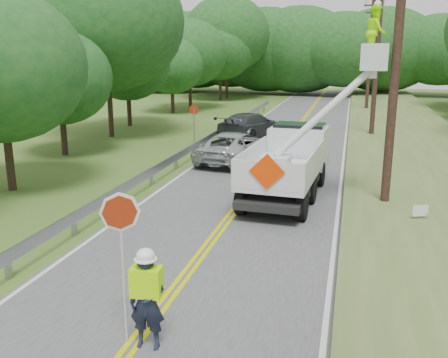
# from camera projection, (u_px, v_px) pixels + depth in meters

# --- Properties ---
(ground) EXTENTS (140.00, 140.00, 0.00)m
(ground) POSITION_uv_depth(u_px,v_px,m) (151.00, 321.00, 10.17)
(ground) COLOR #3E5C26
(ground) RESTS_ON ground
(road) EXTENTS (7.20, 96.00, 0.03)m
(road) POSITION_uv_depth(u_px,v_px,m) (266.00, 169.00, 23.31)
(road) COLOR #454547
(road) RESTS_ON ground
(guardrail) EXTENTS (0.18, 48.00, 0.77)m
(guardrail) POSITION_uv_depth(u_px,v_px,m) (190.00, 150.00, 24.99)
(guardrail) COLOR #929399
(guardrail) RESTS_ON ground
(utility_poles) EXTENTS (1.60, 43.30, 10.00)m
(utility_poles) POSITION_uv_depth(u_px,v_px,m) (383.00, 53.00, 23.64)
(utility_poles) COLOR black
(utility_poles) RESTS_ON ground
(tall_grass_verge) EXTENTS (7.00, 96.00, 0.30)m
(tall_grass_verge) POSITION_uv_depth(u_px,v_px,m) (429.00, 175.00, 21.58)
(tall_grass_verge) COLOR #4A6C2B
(tall_grass_verge) RESTS_ON ground
(treeline_left) EXTENTS (10.46, 54.49, 11.41)m
(treeline_left) POSITION_uv_depth(u_px,v_px,m) (163.00, 42.00, 38.62)
(treeline_left) COLOR #332319
(treeline_left) RESTS_ON ground
(treeline_horizon) EXTENTS (56.71, 13.70, 10.85)m
(treeline_horizon) POSITION_uv_depth(u_px,v_px,m) (305.00, 50.00, 62.20)
(treeline_horizon) COLOR #16491D
(treeline_horizon) RESTS_ON ground
(flagger) EXTENTS (1.12, 0.48, 2.94)m
(flagger) POSITION_uv_depth(u_px,v_px,m) (146.00, 295.00, 9.01)
(flagger) COLOR #191E33
(flagger) RESTS_ON road
(bucket_truck) EXTENTS (4.61, 7.03, 6.75)m
(bucket_truck) POSITION_uv_depth(u_px,v_px,m) (297.00, 153.00, 19.21)
(bucket_truck) COLOR black
(bucket_truck) RESTS_ON road
(suv_silver) EXTENTS (3.19, 5.66, 1.49)m
(suv_silver) POSITION_uv_depth(u_px,v_px,m) (234.00, 147.00, 24.57)
(suv_silver) COLOR silver
(suv_silver) RESTS_ON road
(suv_darkgrey) EXTENTS (3.91, 5.89, 1.59)m
(suv_darkgrey) POSITION_uv_depth(u_px,v_px,m) (250.00, 125.00, 31.39)
(suv_darkgrey) COLOR #35393C
(suv_darkgrey) RESTS_ON road
(stop_sign_permanent) EXTENTS (0.54, 0.07, 2.55)m
(stop_sign_permanent) POSITION_uv_depth(u_px,v_px,m) (194.00, 120.00, 27.00)
(stop_sign_permanent) COLOR #929399
(stop_sign_permanent) RESTS_ON ground
(yard_sign) EXTENTS (0.48, 0.21, 0.73)m
(yard_sign) POSITION_uv_depth(u_px,v_px,m) (420.00, 212.00, 15.42)
(yard_sign) COLOR white
(yard_sign) RESTS_ON ground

